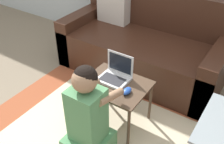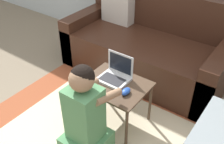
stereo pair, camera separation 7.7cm
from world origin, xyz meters
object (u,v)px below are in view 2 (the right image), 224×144
Objects in this scene: couch at (147,47)px; laptop at (115,75)px; computer_mouse at (126,91)px; person_seated at (85,120)px; laptop_desk at (115,89)px.

couch is 7.11× the size of laptop.
couch is at bearing 109.69° from computer_mouse.
person_seated is (0.07, -0.45, -0.09)m from laptop.
couch is 3.30× the size of laptop_desk.
person_seated is at bearing -106.92° from computer_mouse.
couch is at bearing 99.88° from person_seated.
laptop is at bearing 148.95° from computer_mouse.
laptop is (-0.04, 0.05, 0.09)m from laptop_desk.
couch is 0.88m from laptop_desk.
computer_mouse reaches higher than laptop_desk.
laptop is 0.30× the size of person_seated.
laptop is at bearing 98.35° from person_seated.
laptop_desk is 0.16m from computer_mouse.
laptop_desk is at bearing -54.15° from laptop.
laptop_desk is 0.64× the size of person_seated.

